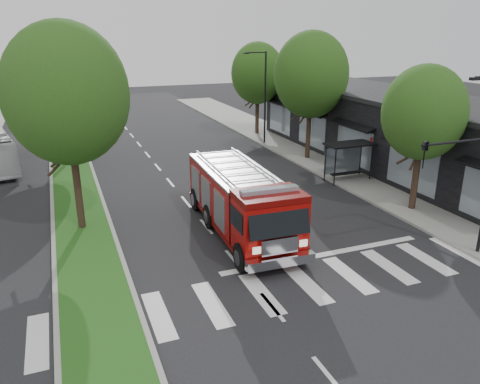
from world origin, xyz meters
The scene contains 13 objects.
ground centered at (0.00, 0.00, 0.00)m, with size 140.00×140.00×0.00m, color black.
sidewalk_right centered at (12.50, 10.00, 0.07)m, with size 5.00×80.00×0.15m, color gray.
median centered at (-6.00, 18.00, 0.08)m, with size 3.00×50.00×0.15m.
storefront_row centered at (17.00, 10.00, 2.50)m, with size 8.00×30.00×5.00m, color black.
bus_shelter centered at (11.20, 8.15, 2.04)m, with size 3.20×1.60×2.61m.
tree_right_near centered at (11.50, 2.00, 5.51)m, with size 4.40×4.40×8.05m.
tree_right_mid centered at (11.50, 14.00, 6.49)m, with size 5.60×5.60×9.72m.
tree_right_far centered at (11.50, 24.00, 5.84)m, with size 5.00×5.00×8.73m.
tree_median_near centered at (-6.00, 6.00, 6.81)m, with size 5.80×5.80×10.16m.
tree_median_far centered at (-6.00, 20.00, 6.49)m, with size 5.60×5.60×9.72m.
streetlight_right_near centered at (9.61, -3.50, 4.67)m, with size 4.08×0.22×8.00m.
streetlight_right_far centered at (10.35, 20.00, 4.48)m, with size 2.11×0.20×8.00m.
fire_engine centered at (1.43, 2.75, 1.65)m, with size 3.33×10.00×3.43m.
Camera 1 is at (-6.53, -17.39, 9.60)m, focal length 35.00 mm.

